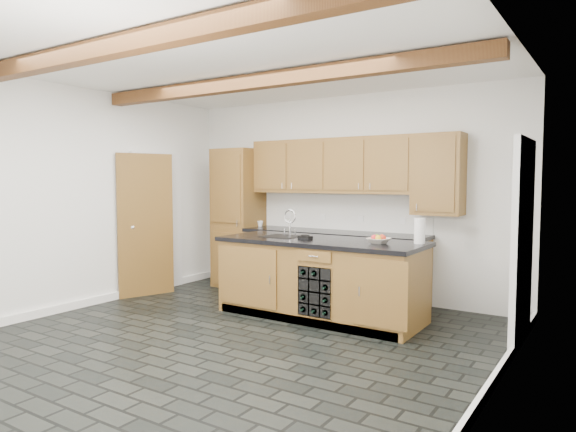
# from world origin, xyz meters

# --- Properties ---
(ground) EXTENTS (5.00, 5.00, 0.00)m
(ground) POSITION_xyz_m (0.00, 0.00, 0.00)
(ground) COLOR black
(ground) RESTS_ON ground
(room_shell) EXTENTS (5.01, 5.00, 5.00)m
(room_shell) POSITION_xyz_m (-0.09, 0.53, 1.53)
(room_shell) COLOR white
(room_shell) RESTS_ON ground
(back_cabinetry) EXTENTS (3.65, 0.62, 2.20)m
(back_cabinetry) POSITION_xyz_m (-0.38, 2.24, 0.98)
(back_cabinetry) COLOR brown
(back_cabinetry) RESTS_ON ground
(island) EXTENTS (2.48, 0.96, 0.93)m
(island) POSITION_xyz_m (0.31, 1.28, 0.46)
(island) COLOR brown
(island) RESTS_ON ground
(faucet) EXTENTS (0.45, 0.40, 0.34)m
(faucet) POSITION_xyz_m (-0.25, 1.33, 0.96)
(faucet) COLOR black
(faucet) RESTS_ON island
(kitchen_scale) EXTENTS (0.17, 0.11, 0.05)m
(kitchen_scale) POSITION_xyz_m (0.13, 1.22, 0.95)
(kitchen_scale) COLOR black
(kitchen_scale) RESTS_ON island
(fruit_bowl) EXTENTS (0.28, 0.28, 0.06)m
(fruit_bowl) POSITION_xyz_m (1.04, 1.30, 0.96)
(fruit_bowl) COLOR beige
(fruit_bowl) RESTS_ON island
(fruit_cluster) EXTENTS (0.16, 0.17, 0.07)m
(fruit_cluster) POSITION_xyz_m (1.04, 1.31, 0.99)
(fruit_cluster) COLOR red
(fruit_cluster) RESTS_ON fruit_bowl
(paper_towel) EXTENTS (0.12, 0.12, 0.28)m
(paper_towel) POSITION_xyz_m (1.42, 1.53, 1.07)
(paper_towel) COLOR white
(paper_towel) RESTS_ON island
(mug) EXTENTS (0.11, 0.11, 0.08)m
(mug) POSITION_xyz_m (-1.30, 2.28, 0.97)
(mug) COLOR white
(mug) RESTS_ON back_cabinetry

